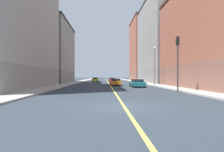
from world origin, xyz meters
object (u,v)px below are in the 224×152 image
at_px(car_orange, 115,82).
at_px(car_teal, 137,83).
at_px(building_left_far, 145,50).
at_px(building_left_near, 217,35).
at_px(street_lamp_left_near, 155,62).
at_px(building_left_mid, 164,42).
at_px(building_right_corner, 3,10).
at_px(building_right_midblock, 49,53).
at_px(traffic_light_left_near, 178,56).
at_px(car_yellow, 95,80).
at_px(car_red, 112,80).

bearing_deg(car_orange, car_teal, -61.81).
bearing_deg(building_left_far, car_orange, -109.89).
bearing_deg(building_left_near, street_lamp_left_near, 133.24).
bearing_deg(street_lamp_left_near, building_left_mid, 67.70).
distance_m(building_left_near, building_right_corner, 30.07).
relative_size(building_right_midblock, car_teal, 4.15).
xyz_separation_m(building_left_mid, traffic_light_left_near, (-8.04, -30.59, -7.11)).
bearing_deg(car_yellow, car_orange, -78.51).
height_order(building_left_near, building_left_far, building_left_far).
bearing_deg(building_left_far, car_yellow, -141.85).
bearing_deg(street_lamp_left_near, car_yellow, 114.67).
height_order(building_left_mid, building_left_far, building_left_far).
distance_m(traffic_light_left_near, car_orange, 16.73).
bearing_deg(car_red, car_orange, -90.44).
distance_m(building_left_mid, traffic_light_left_near, 32.42).
distance_m(building_left_mid, building_right_corner, 38.58).
height_order(building_right_midblock, car_red, building_right_midblock).
bearing_deg(car_yellow, building_right_corner, -108.65).
height_order(building_left_mid, car_orange, building_left_mid).
height_order(street_lamp_left_near, car_teal, street_lamp_left_near).
distance_m(building_left_mid, street_lamp_left_near, 19.69).
bearing_deg(building_left_mid, car_red, 171.01).
relative_size(street_lamp_left_near, car_yellow, 1.47).
bearing_deg(car_yellow, building_left_mid, -24.38).
bearing_deg(building_left_far, building_right_corner, -122.10).
distance_m(building_right_corner, traffic_light_left_near, 23.73).
distance_m(traffic_light_left_near, car_yellow, 40.69).
height_order(car_teal, car_yellow, car_yellow).
bearing_deg(car_red, car_yellow, 128.16).
distance_m(traffic_light_left_near, street_lamp_left_near, 13.52).
xyz_separation_m(street_lamp_left_near, car_yellow, (-11.78, 25.64, -3.66)).
distance_m(car_orange, car_yellow, 24.30).
bearing_deg(building_left_far, street_lamp_left_near, -99.86).
distance_m(car_red, car_orange, 17.48).
distance_m(building_left_mid, building_right_midblock, 30.22).
height_order(building_right_corner, car_yellow, building_right_corner).
height_order(building_left_far, car_orange, building_left_far).
bearing_deg(street_lamp_left_near, building_left_far, 80.14).
bearing_deg(building_right_midblock, street_lamp_left_near, -32.45).
xyz_separation_m(building_right_corner, car_red, (16.08, 26.57, -10.10)).
relative_size(building_left_mid, car_yellow, 5.26).
distance_m(building_left_far, building_right_corner, 56.28).
xyz_separation_m(building_left_mid, building_left_far, (0.00, 23.28, 0.76)).
distance_m(street_lamp_left_near, car_yellow, 28.45).
height_order(building_right_corner, car_orange, building_right_corner).
relative_size(building_right_midblock, car_yellow, 4.05).
distance_m(building_left_near, street_lamp_left_near, 10.77).
bearing_deg(building_right_corner, building_right_midblock, 90.00).
relative_size(building_right_midblock, traffic_light_left_near, 3.08).
distance_m(car_red, car_teal, 23.45).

